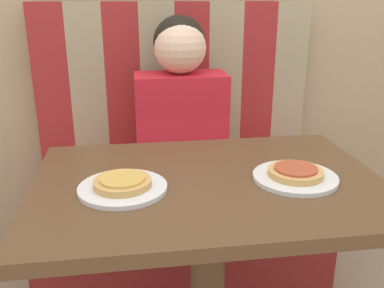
% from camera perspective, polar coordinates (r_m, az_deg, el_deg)
% --- Properties ---
extents(booth_seat, '(1.20, 0.54, 0.48)m').
position_cam_1_polar(booth_seat, '(1.95, -1.36, -11.85)').
color(booth_seat, maroon).
rests_on(booth_seat, ground_plane).
extents(booth_backrest, '(1.20, 0.08, 0.75)m').
position_cam_1_polar(booth_backrest, '(1.94, -2.36, 7.43)').
color(booth_backrest, maroon).
rests_on(booth_backrest, booth_seat).
extents(dining_table, '(0.93, 0.65, 0.78)m').
position_cam_1_polar(dining_table, '(1.21, 2.19, -9.83)').
color(dining_table, brown).
rests_on(dining_table, ground_plane).
extents(person, '(0.36, 0.23, 0.70)m').
position_cam_1_polar(person, '(1.73, -1.53, 5.36)').
color(person, red).
rests_on(person, booth_seat).
extents(plate_left, '(0.23, 0.23, 0.01)m').
position_cam_1_polar(plate_left, '(1.10, -9.22, -5.82)').
color(plate_left, white).
rests_on(plate_left, dining_table).
extents(plate_right, '(0.23, 0.23, 0.01)m').
position_cam_1_polar(plate_right, '(1.18, 13.58, -4.36)').
color(plate_right, white).
rests_on(plate_right, dining_table).
extents(pizza_left, '(0.15, 0.15, 0.02)m').
position_cam_1_polar(pizza_left, '(1.10, -9.26, -5.03)').
color(pizza_left, tan).
rests_on(pizza_left, plate_left).
extents(pizza_right, '(0.15, 0.15, 0.02)m').
position_cam_1_polar(pizza_right, '(1.18, 13.64, -3.61)').
color(pizza_right, tan).
rests_on(pizza_right, plate_right).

